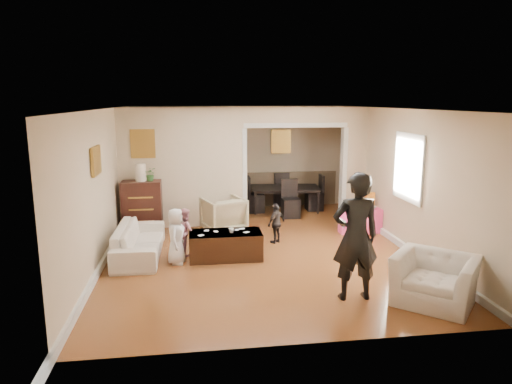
{
  "coord_description": "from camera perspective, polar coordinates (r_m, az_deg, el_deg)",
  "views": [
    {
      "loc": [
        -1.17,
        -8.23,
        2.77
      ],
      "look_at": [
        0.0,
        0.2,
        1.05
      ],
      "focal_mm": 32.29,
      "sensor_mm": 36.0,
      "label": 1
    }
  ],
  "objects": [
    {
      "name": "dresser",
      "position": [
        9.92,
        -13.9,
        -1.83
      ],
      "size": [
        0.81,
        0.45,
        1.11
      ],
      "primitive_type": "cube",
      "color": "#361410",
      "rests_on": "ground"
    },
    {
      "name": "armchair_back",
      "position": [
        9.77,
        -4.04,
        -2.82
      ],
      "size": [
        1.02,
        1.04,
        0.74
      ],
      "primitive_type": "imported",
      "rotation": [
        0.0,
        0.0,
        3.49
      ],
      "color": "#C3B588",
      "rests_on": "ground"
    },
    {
      "name": "sofa",
      "position": [
        8.53,
        -14.26,
        -5.89
      ],
      "size": [
        0.79,
        1.94,
        0.56
      ],
      "primitive_type": "imported",
      "rotation": [
        0.0,
        0.0,
        1.56
      ],
      "color": "silver",
      "rests_on": "ground"
    },
    {
      "name": "play_bowl",
      "position": [
        9.94,
        13.99,
        -1.87
      ],
      "size": [
        0.24,
        0.24,
        0.06
      ],
      "primitive_type": "imported",
      "rotation": [
        0.0,
        0.0,
        0.06
      ],
      "color": "silver",
      "rests_on": "play_table"
    },
    {
      "name": "armchair_front",
      "position": [
        6.88,
        21.24,
        -10.08
      ],
      "size": [
        1.39,
        1.37,
        0.68
      ],
      "primitive_type": "imported",
      "rotation": [
        0.0,
        0.0,
        -0.73
      ],
      "color": "silver",
      "rests_on": "ground"
    },
    {
      "name": "craft_papers",
      "position": [
        8.17,
        -3.88,
        -4.89
      ],
      "size": [
        0.92,
        0.43,
        0.0
      ],
      "color": "white",
      "rests_on": "coffee_table"
    },
    {
      "name": "adult_person",
      "position": [
        6.52,
        12.23,
        -5.43
      ],
      "size": [
        0.66,
        0.44,
        1.81
      ],
      "primitive_type": "imported",
      "rotation": [
        0.0,
        0.0,
        3.15
      ],
      "color": "black",
      "rests_on": "ground"
    },
    {
      "name": "framed_art_sofa_wall",
      "position": [
        7.84,
        -19.2,
        3.69
      ],
      "size": [
        0.03,
        0.55,
        0.4
      ],
      "primitive_type": "cube",
      "color": "brown"
    },
    {
      "name": "partition_left",
      "position": [
        10.14,
        -8.99,
        2.95
      ],
      "size": [
        2.75,
        0.18,
        2.6
      ],
      "primitive_type": "cube",
      "color": "beige",
      "rests_on": "ground"
    },
    {
      "name": "partition_header",
      "position": [
        10.29,
        4.91,
        9.46
      ],
      "size": [
        2.22,
        0.18,
        0.35
      ],
      "primitive_type": "cube",
      "color": "beige",
      "rests_on": "partition_right"
    },
    {
      "name": "framed_art_alcove",
      "position": [
        11.94,
        3.11,
        6.27
      ],
      "size": [
        0.45,
        0.03,
        0.55
      ],
      "primitive_type": "cube",
      "color": "brown"
    },
    {
      "name": "play_table",
      "position": [
        10.1,
        13.4,
        -3.3
      ],
      "size": [
        0.56,
        0.56,
        0.51
      ],
      "primitive_type": "cube",
      "rotation": [
        0.0,
        0.0,
        0.06
      ],
      "color": "#FF438B",
      "rests_on": "ground"
    },
    {
      "name": "cyan_cup",
      "position": [
        9.95,
        13.04,
        -1.74
      ],
      "size": [
        0.08,
        0.08,
        0.08
      ],
      "primitive_type": "cylinder",
      "color": "#279DC3",
      "rests_on": "play_table"
    },
    {
      "name": "window_pane",
      "position": [
        8.83,
        18.42,
        2.9
      ],
      "size": [
        0.03,
        0.95,
        1.1
      ],
      "primitive_type": "cube",
      "color": "white",
      "rests_on": "ground"
    },
    {
      "name": "floor",
      "position": [
        8.76,
        0.18,
        -7.01
      ],
      "size": [
        7.0,
        7.0,
        0.0
      ],
      "primitive_type": "plane",
      "color": "#A55E2A",
      "rests_on": "ground"
    },
    {
      "name": "coffee_table",
      "position": [
        8.2,
        -3.79,
        -6.59
      ],
      "size": [
        1.27,
        0.64,
        0.48
      ],
      "primitive_type": "cube",
      "rotation": [
        0.0,
        0.0,
        -0.01
      ],
      "color": "#361F11",
      "rests_on": "ground"
    },
    {
      "name": "table_lamp",
      "position": [
        9.78,
        -14.11,
        2.36
      ],
      "size": [
        0.22,
        0.22,
        0.36
      ],
      "primitive_type": "cylinder",
      "color": "beige",
      "rests_on": "dresser"
    },
    {
      "name": "child_kneel_a",
      "position": [
        7.97,
        -9.87,
        -5.42
      ],
      "size": [
        0.39,
        0.52,
        0.97
      ],
      "primitive_type": "imported",
      "rotation": [
        0.0,
        0.0,
        1.39
      ],
      "color": "white",
      "rests_on": "ground"
    },
    {
      "name": "coffee_cup",
      "position": [
        8.08,
        -3.08,
        -4.79
      ],
      "size": [
        0.09,
        0.09,
        0.08
      ],
      "primitive_type": "imported",
      "rotation": [
        0.0,
        0.0,
        -0.01
      ],
      "color": "white",
      "rests_on": "coffee_table"
    },
    {
      "name": "cereal_box",
      "position": [
        10.14,
        13.93,
        -0.9
      ],
      "size": [
        0.2,
        0.08,
        0.3
      ],
      "primitive_type": "cube",
      "rotation": [
        0.0,
        0.0,
        0.06
      ],
      "color": "yellow",
      "rests_on": "play_table"
    },
    {
      "name": "toy_block",
      "position": [
        10.1,
        12.59,
        -1.62
      ],
      "size": [
        0.1,
        0.09,
        0.05
      ],
      "primitive_type": "cube",
      "rotation": [
        0.0,
        0.0,
        0.41
      ],
      "color": "red",
      "rests_on": "play_table"
    },
    {
      "name": "partition_right",
      "position": [
        10.77,
        11.97,
        3.33
      ],
      "size": [
        0.55,
        0.18,
        2.6
      ],
      "primitive_type": "cube",
      "color": "beige",
      "rests_on": "ground"
    },
    {
      "name": "dining_table",
      "position": [
        11.6,
        3.65,
        -0.89
      ],
      "size": [
        1.79,
        1.1,
        0.6
      ],
      "primitive_type": "imported",
      "rotation": [
        0.0,
        0.0,
        -0.09
      ],
      "color": "black",
      "rests_on": "ground"
    },
    {
      "name": "child_kneel_b",
      "position": [
        8.41,
        -8.74,
        -4.87
      ],
      "size": [
        0.45,
        0.5,
        0.86
      ],
      "primitive_type": "imported",
      "rotation": [
        0.0,
        0.0,
        1.91
      ],
      "color": "#CE818B",
      "rests_on": "ground"
    },
    {
      "name": "framed_art_partition",
      "position": [
        10.02,
        -13.84,
        5.83
      ],
      "size": [
        0.45,
        0.03,
        0.55
      ],
      "primitive_type": "cube",
      "color": "brown",
      "rests_on": "partition_left"
    },
    {
      "name": "potted_plant",
      "position": [
        9.77,
        -12.93,
        2.17
      ],
      "size": [
        0.25,
        0.22,
        0.28
      ],
      "primitive_type": "imported",
      "color": "#3C7233",
      "rests_on": "dresser"
    },
    {
      "name": "child_toddler",
      "position": [
        8.99,
        2.54,
        -3.88
      ],
      "size": [
        0.48,
        0.45,
        0.79
      ],
      "primitive_type": "imported",
      "rotation": [
        0.0,
        0.0,
        -2.45
      ],
      "color": "black",
      "rests_on": "ground"
    }
  ]
}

